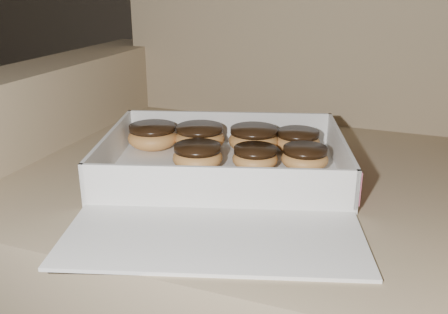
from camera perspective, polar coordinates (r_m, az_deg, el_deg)
name	(u,v)px	position (r m, az deg, el deg)	size (l,w,h in m)	color
armchair	(254,215)	(1.00, 3.40, -6.68)	(0.96, 0.81, 1.01)	#8D7B59
bakery_box	(224,174)	(0.80, 0.05, -2.01)	(0.51, 0.55, 0.07)	white
donut_a	(305,158)	(0.84, 9.22, -0.06)	(0.08, 0.08, 0.04)	#CC9347
donut_b	(200,137)	(0.92, -2.78, 2.30)	(0.09, 0.09, 0.05)	#CC9347
donut_c	(198,156)	(0.83, -3.04, 0.11)	(0.08, 0.08, 0.04)	#CC9347
donut_d	(298,141)	(0.92, 8.42, 1.86)	(0.08, 0.08, 0.04)	#CC9347
donut_e	(254,139)	(0.91, 3.42, 2.07)	(0.09, 0.09, 0.05)	#CC9347
donut_f	(255,157)	(0.83, 3.56, -0.05)	(0.08, 0.08, 0.04)	#CC9347
donut_g	(153,136)	(0.94, -8.15, 2.38)	(0.09, 0.09, 0.05)	#CC9347
crumb_a	(167,177)	(0.81, -6.54, -2.26)	(0.01, 0.01, 0.00)	black
crumb_b	(172,175)	(0.81, -5.94, -2.10)	(0.01, 0.01, 0.00)	black
crumb_c	(230,188)	(0.76, 0.64, -3.51)	(0.01, 0.01, 0.00)	black
crumb_d	(173,177)	(0.80, -5.83, -2.30)	(0.01, 0.01, 0.00)	black
crumb_e	(336,190)	(0.77, 12.73, -3.69)	(0.01, 0.01, 0.00)	black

